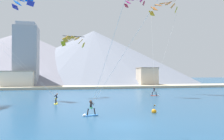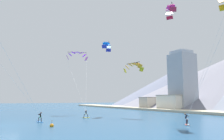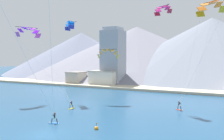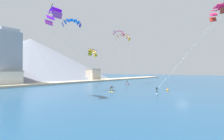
# 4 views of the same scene
# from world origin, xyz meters

# --- Properties ---
(ground_plane) EXTENTS (400.00, 400.00, 0.00)m
(ground_plane) POSITION_xyz_m (0.00, 0.00, 0.00)
(ground_plane) COLOR navy
(kitesurfer_near_lead) EXTENTS (1.77, 0.96, 1.72)m
(kitesurfer_near_lead) POSITION_xyz_m (-2.82, 4.45, 0.49)
(kitesurfer_near_lead) COLOR #337FDB
(kitesurfer_near_lead) RESTS_ON ground
(kitesurfer_near_trail) EXTENTS (0.56, 1.76, 1.64)m
(kitesurfer_near_trail) POSITION_xyz_m (-6.70, 14.51, 0.44)
(kitesurfer_near_trail) COLOR yellow
(kitesurfer_near_trail) RESTS_ON ground
(kitesurfer_mid_center) EXTENTS (1.62, 1.38, 1.79)m
(kitesurfer_mid_center) POSITION_xyz_m (12.05, 22.37, 0.55)
(kitesurfer_mid_center) COLOR #E54C33
(kitesurfer_mid_center) RESTS_ON ground
(parafoil_kite_near_lead) EXTENTS (7.92, 12.32, 17.03)m
(parafoil_kite_near_lead) POSITION_xyz_m (2.62, -6.12, 17.29)
(parafoil_kite_near_lead) COLOR #AA3024
(parafoil_kite_near_trail) EXTENTS (14.92, 5.84, 15.37)m
(parafoil_kite_near_trail) POSITION_xyz_m (-20.26, 17.00, 15.60)
(parafoil_kite_near_trail) COLOR #AC44AD
(parafoil_kite_mid_center) EXTENTS (7.27, 7.88, 19.39)m
(parafoil_kite_mid_center) POSITION_xyz_m (16.32, 27.73, 19.55)
(parafoil_kite_mid_center) COLOR gold
(parafoil_kite_distant_high_outer) EXTENTS (4.43, 4.03, 1.95)m
(parafoil_kite_distant_high_outer) POSITION_xyz_m (-12.80, 22.23, 17.25)
(parafoil_kite_distant_high_outer) COLOR #2B309F
(parafoil_kite_distant_low_drift) EXTENTS (4.63, 2.83, 2.13)m
(parafoil_kite_distant_low_drift) POSITION_xyz_m (-4.04, 24.24, 10.87)
(parafoil_kite_distant_low_drift) COLOR #A9A013
(parafoil_kite_distant_mid_solo) EXTENTS (4.05, 3.35, 1.78)m
(parafoil_kite_distant_mid_solo) POSITION_xyz_m (8.24, 23.70, 19.16)
(parafoil_kite_distant_mid_solo) COLOR #AE1D36
(race_marker_buoy) EXTENTS (0.56, 0.56, 1.02)m
(race_marker_buoy) POSITION_xyz_m (4.52, 4.72, 0.16)
(race_marker_buoy) COLOR orange
(race_marker_buoy) RESTS_ON ground
(shoreline_strip) EXTENTS (180.00, 10.00, 0.70)m
(shoreline_strip) POSITION_xyz_m (0.00, 48.45, 0.35)
(shoreline_strip) COLOR #BCAD8E
(shoreline_strip) RESTS_ON ground
(shore_building_harbour_front) EXTENTS (9.52, 7.19, 5.25)m
(shore_building_harbour_front) POSITION_xyz_m (-19.51, 50.84, 2.63)
(shore_building_harbour_front) COLOR silver
(shore_building_harbour_front) RESTS_ON ground
(shore_building_promenade_mid) EXTENTS (6.36, 5.85, 6.51)m
(shore_building_promenade_mid) POSITION_xyz_m (21.35, 51.67, 3.27)
(shore_building_promenade_mid) COLOR beige
(shore_building_promenade_mid) RESTS_ON ground
(highrise_tower) EXTENTS (7.00, 7.00, 20.24)m
(highrise_tower) POSITION_xyz_m (-17.77, 53.71, 9.91)
(highrise_tower) COLOR #999EA8
(highrise_tower) RESTS_ON ground
(mountain_peak_east_shoulder) EXTENTS (113.39, 113.39, 28.78)m
(mountain_peak_east_shoulder) POSITION_xyz_m (9.48, 105.01, 14.39)
(mountain_peak_east_shoulder) COLOR slate
(mountain_peak_east_shoulder) RESTS_ON ground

